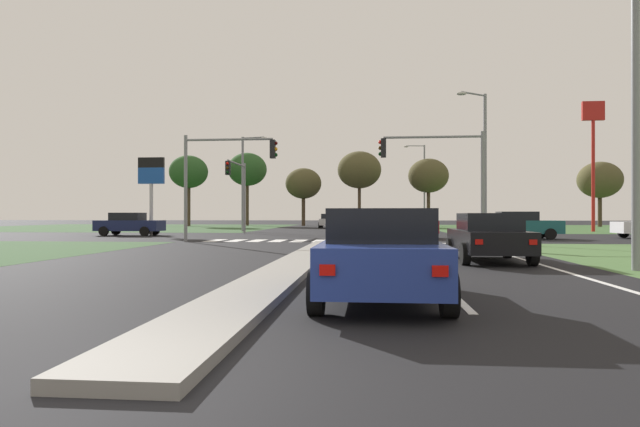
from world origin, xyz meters
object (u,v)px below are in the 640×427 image
Objects in this scene: treeline_second at (247,170)px; treeline_fifth at (428,176)px; street_lamp_fourth at (423,181)px; pedestrian_at_median at (344,217)px; treeline_third at (303,184)px; car_silver_near at (329,221)px; street_lamp_third at (245,178)px; car_blue_third at (380,254)px; car_red_fifth at (400,225)px; traffic_signal_near_left at (219,168)px; car_navy_sixth at (129,224)px; treeline_near at (189,172)px; traffic_signal_near_right at (443,166)px; fastfood_pole_sign at (593,136)px; treeline_fourth at (359,170)px; treeline_sixth at (600,180)px; fuel_price_totem at (151,179)px; car_teal_seventh at (519,225)px; traffic_signal_far_left at (238,183)px; car_black_second at (488,237)px; street_lamp_second at (483,157)px; street_lamp_near at (630,88)px.

treeline_fifth is (23.14, 0.13, -0.96)m from treeline_second.
street_lamp_fourth is 1.19× the size of treeline_fifth.
treeline_third reaches higher than pedestrian_at_median.
car_silver_near is 0.54× the size of street_lamp_third.
treeline_second reaches higher than car_blue_third.
car_red_fifth is 0.79× the size of traffic_signal_near_left.
treeline_near reaches higher than car_navy_sixth.
fastfood_pole_sign is at bearing 52.73° from traffic_signal_near_right.
treeline_fourth reaches higher than car_blue_third.
car_navy_sixth is 2.46× the size of pedestrian_at_median.
treeline_near reaches higher than treeline_fifth.
car_navy_sixth is 21.67m from traffic_signal_near_right.
pedestrian_at_median is at bearing 99.93° from car_silver_near.
car_navy_sixth is 0.58× the size of treeline_sixth.
fuel_price_totem is at bearing 64.11° from car_silver_near.
fastfood_pole_sign reaches higher than car_teal_seventh.
street_lamp_third is at bearing 163.40° from pedestrian_at_median.
car_red_fifth is 0.47× the size of treeline_fourth.
treeline_second is (-6.24, 29.74, 3.52)m from traffic_signal_far_left.
car_black_second is at bearing -94.50° from pedestrian_at_median.
street_lamp_third is (-17.12, 12.49, -0.25)m from street_lamp_second.
car_red_fifth is at bearing -52.70° from treeline_near.
treeline_second is at bearing 177.21° from treeline_sixth.
street_lamp_second is 1.06× the size of street_lamp_third.
car_blue_third is 0.40× the size of fastfood_pole_sign.
car_teal_seventh is 0.58× the size of street_lamp_third.
car_navy_sixth is at bearing -125.31° from treeline_fifth.
treeline_sixth is (43.35, 31.11, 4.72)m from car_navy_sixth.
street_lamp_second reaches higher than traffic_signal_far_left.
car_navy_sixth is 0.96× the size of car_teal_seventh.
fuel_price_totem is 0.61× the size of treeline_near.
car_teal_seventh is at bearing -64.10° from pedestrian_at_median.
street_lamp_second reaches higher than car_teal_seventh.
street_lamp_near is 31.59m from pedestrian_at_median.
pedestrian_at_median is 0.21× the size of treeline_fifth.
fastfood_pole_sign reaches higher than street_lamp_fourth.
fuel_price_totem is 39.83m from treeline_fifth.
traffic_signal_far_left reaches higher than car_red_fifth.
treeline_sixth is at bearing 37.03° from traffic_signal_far_left.
car_red_fifth is at bearing 82.27° from car_navy_sixth.
treeline_sixth is (19.74, -2.22, -0.78)m from treeline_fifth.
treeline_near reaches higher than car_teal_seventh.
street_lamp_second is (10.95, -25.07, 4.01)m from car_silver_near.
fastfood_pole_sign is (12.15, -20.81, 2.39)m from street_lamp_fourth.
car_red_fifth is (1.63, 23.85, 0.03)m from car_blue_third.
pedestrian_at_median is at bearing -161.49° from car_red_fifth.
pedestrian_at_median is (14.14, 9.45, 0.45)m from car_navy_sixth.
traffic_signal_far_left reaches higher than car_teal_seventh.
car_silver_near is at bearing -44.10° from treeline_second.
traffic_signal_near_left is at bearing -81.00° from street_lamp_third.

